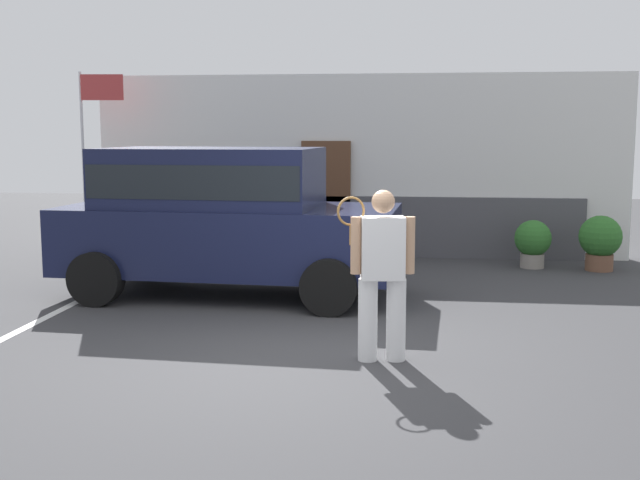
{
  "coord_description": "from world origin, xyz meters",
  "views": [
    {
      "loc": [
        1.13,
        -7.59,
        2.28
      ],
      "look_at": [
        0.02,
        1.2,
        1.05
      ],
      "focal_mm": 44.21,
      "sensor_mm": 36.0,
      "label": 1
    }
  ],
  "objects_px": {
    "flag_pole": "(92,131)",
    "tennis_player_man": "(382,272)",
    "potted_plant_by_porch": "(533,241)",
    "potted_plant_secondary": "(600,240)",
    "parked_suv": "(222,214)"
  },
  "relations": [
    {
      "from": "potted_plant_secondary",
      "to": "flag_pole",
      "type": "xyz_separation_m",
      "value": [
        -8.77,
        0.27,
        1.77
      ]
    },
    {
      "from": "tennis_player_man",
      "to": "flag_pole",
      "type": "distance_m",
      "value": 8.12
    },
    {
      "from": "tennis_player_man",
      "to": "potted_plant_secondary",
      "type": "xyz_separation_m",
      "value": [
        3.32,
        5.58,
        -0.39
      ]
    },
    {
      "from": "flag_pole",
      "to": "tennis_player_man",
      "type": "bearing_deg",
      "value": -47.02
    },
    {
      "from": "potted_plant_secondary",
      "to": "potted_plant_by_porch",
      "type": "bearing_deg",
      "value": 172.91
    },
    {
      "from": "tennis_player_man",
      "to": "potted_plant_secondary",
      "type": "bearing_deg",
      "value": -129.3
    },
    {
      "from": "tennis_player_man",
      "to": "potted_plant_by_porch",
      "type": "height_order",
      "value": "tennis_player_man"
    },
    {
      "from": "parked_suv",
      "to": "potted_plant_secondary",
      "type": "relative_size",
      "value": 5.15
    },
    {
      "from": "parked_suv",
      "to": "tennis_player_man",
      "type": "height_order",
      "value": "parked_suv"
    },
    {
      "from": "parked_suv",
      "to": "potted_plant_by_porch",
      "type": "xyz_separation_m",
      "value": [
        4.6,
        2.82,
        -0.7
      ]
    },
    {
      "from": "potted_plant_secondary",
      "to": "flag_pole",
      "type": "height_order",
      "value": "flag_pole"
    },
    {
      "from": "potted_plant_by_porch",
      "to": "flag_pole",
      "type": "height_order",
      "value": "flag_pole"
    },
    {
      "from": "flag_pole",
      "to": "potted_plant_by_porch",
      "type": "bearing_deg",
      "value": -1.01
    },
    {
      "from": "tennis_player_man",
      "to": "potted_plant_secondary",
      "type": "distance_m",
      "value": 6.51
    },
    {
      "from": "tennis_player_man",
      "to": "flag_pole",
      "type": "bearing_deg",
      "value": -55.61
    }
  ]
}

